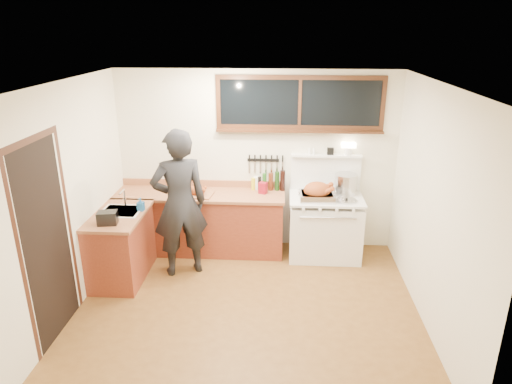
# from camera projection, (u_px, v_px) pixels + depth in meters

# --- Properties ---
(ground_plane) EXTENTS (4.00, 3.50, 0.02)m
(ground_plane) POSITION_uv_depth(u_px,v_px,m) (247.00, 308.00, 5.41)
(ground_plane) COLOR brown
(room_shell) EXTENTS (4.10, 3.60, 2.65)m
(room_shell) POSITION_uv_depth(u_px,v_px,m) (246.00, 175.00, 4.84)
(room_shell) COLOR silver
(room_shell) RESTS_ON ground
(counter_back) EXTENTS (2.44, 0.64, 1.00)m
(counter_back) POSITION_uv_depth(u_px,v_px,m) (201.00, 221.00, 6.66)
(counter_back) COLOR maroon
(counter_back) RESTS_ON ground
(counter_left) EXTENTS (0.64, 1.09, 0.90)m
(counter_left) POSITION_uv_depth(u_px,v_px,m) (121.00, 245.00, 5.94)
(counter_left) COLOR maroon
(counter_left) RESTS_ON ground
(sink_unit) EXTENTS (0.50, 0.45, 0.37)m
(sink_unit) POSITION_uv_depth(u_px,v_px,m) (121.00, 215.00, 5.87)
(sink_unit) COLOR white
(sink_unit) RESTS_ON counter_left
(vintage_stove) EXTENTS (1.02, 0.74, 1.61)m
(vintage_stove) POSITION_uv_depth(u_px,v_px,m) (325.00, 225.00, 6.51)
(vintage_stove) COLOR white
(vintage_stove) RESTS_ON ground
(back_window) EXTENTS (2.32, 0.13, 0.77)m
(back_window) POSITION_uv_depth(u_px,v_px,m) (300.00, 109.00, 6.28)
(back_window) COLOR black
(back_window) RESTS_ON room_shell
(left_doorway) EXTENTS (0.02, 1.04, 2.17)m
(left_doorway) POSITION_uv_depth(u_px,v_px,m) (47.00, 240.00, 4.64)
(left_doorway) COLOR black
(left_doorway) RESTS_ON ground
(knife_strip) EXTENTS (0.52, 0.03, 0.28)m
(knife_strip) POSITION_uv_depth(u_px,v_px,m) (265.00, 161.00, 6.58)
(knife_strip) COLOR black
(knife_strip) RESTS_ON room_shell
(man) EXTENTS (0.85, 0.72, 1.97)m
(man) POSITION_uv_depth(u_px,v_px,m) (180.00, 204.00, 5.87)
(man) COLOR black
(man) RESTS_ON ground
(soap_bottle) EXTENTS (0.09, 0.09, 0.17)m
(soap_bottle) POSITION_uv_depth(u_px,v_px,m) (141.00, 204.00, 5.85)
(soap_bottle) COLOR #2061A2
(soap_bottle) RESTS_ON counter_left
(toaster) EXTENTS (0.25, 0.19, 0.16)m
(toaster) POSITION_uv_depth(u_px,v_px,m) (107.00, 218.00, 5.45)
(toaster) COLOR black
(toaster) RESTS_ON counter_left
(cutting_board) EXTENTS (0.46, 0.37, 0.14)m
(cutting_board) POSITION_uv_depth(u_px,v_px,m) (197.00, 192.00, 6.39)
(cutting_board) COLOR #9B603D
(cutting_board) RESTS_ON counter_back
(roast_turkey) EXTENTS (0.51, 0.37, 0.26)m
(roast_turkey) POSITION_uv_depth(u_px,v_px,m) (317.00, 193.00, 6.21)
(roast_turkey) COLOR silver
(roast_turkey) RESTS_ON vintage_stove
(stockpot) EXTENTS (0.35, 0.35, 0.29)m
(stockpot) POSITION_uv_depth(u_px,v_px,m) (346.00, 184.00, 6.42)
(stockpot) COLOR silver
(stockpot) RESTS_ON vintage_stove
(saucepan) EXTENTS (0.19, 0.27, 0.11)m
(saucepan) POSITION_uv_depth(u_px,v_px,m) (326.00, 190.00, 6.44)
(saucepan) COLOR silver
(saucepan) RESTS_ON vintage_stove
(pot_lid) EXTENTS (0.35, 0.35, 0.04)m
(pot_lid) POSITION_uv_depth(u_px,v_px,m) (347.00, 200.00, 6.19)
(pot_lid) COLOR silver
(pot_lid) RESTS_ON vintage_stove
(coffee_tin) EXTENTS (0.13, 0.12, 0.16)m
(coffee_tin) POSITION_uv_depth(u_px,v_px,m) (263.00, 188.00, 6.46)
(coffee_tin) COLOR maroon
(coffee_tin) RESTS_ON counter_back
(pitcher) EXTENTS (0.12, 0.12, 0.19)m
(pitcher) POSITION_uv_depth(u_px,v_px,m) (257.00, 183.00, 6.63)
(pitcher) COLOR white
(pitcher) RESTS_ON counter_back
(bottle_cluster) EXTENTS (0.49, 0.07, 0.30)m
(bottle_cluster) POSITION_uv_depth(u_px,v_px,m) (271.00, 182.00, 6.57)
(bottle_cluster) COLOR black
(bottle_cluster) RESTS_ON counter_back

